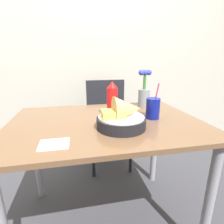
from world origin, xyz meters
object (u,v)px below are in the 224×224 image
Objects in this scene: drink_cup at (153,109)px; flower_vase at (144,93)px; food_basket at (123,117)px; ketchup_bottle at (112,100)px; chair_far_window at (107,114)px.

flower_vase is at bearing 78.76° from drink_cup.
food_basket is 0.21m from ketchup_bottle.
ketchup_bottle is at bearing 94.17° from food_basket.
chair_far_window is at bearing 112.15° from flower_vase.
ketchup_bottle is at bearing -144.78° from flower_vase.
flower_vase is at bearing 35.22° from ketchup_bottle.
flower_vase reaches higher than drink_cup.
ketchup_bottle is 0.25m from drink_cup.
ketchup_bottle is at bearing 159.26° from drink_cup.
drink_cup is (0.21, 0.11, -0.00)m from food_basket.
chair_far_window is 3.20× the size of flower_vase.
drink_cup reaches higher than food_basket.
food_basket is 0.93× the size of flower_vase.
drink_cup is at bearing -79.73° from chair_far_window.
food_basket is 0.24m from drink_cup.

